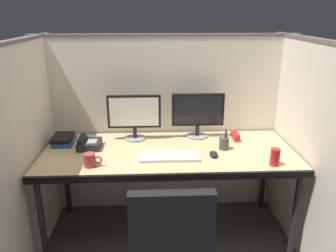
{
  "coord_description": "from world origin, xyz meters",
  "views": [
    {
      "loc": [
        -0.11,
        -2.01,
        1.74
      ],
      "look_at": [
        0.0,
        0.35,
        0.92
      ],
      "focal_mm": 35.26,
      "sensor_mm": 36.0,
      "label": 1
    }
  ],
  "objects": [
    {
      "name": "monitor_right",
      "position": [
        0.26,
        0.58,
        0.96
      ],
      "size": [
        0.43,
        0.17,
        0.37
      ],
      "color": "gray",
      "rests_on": "desk"
    },
    {
      "name": "pen_cup",
      "position": [
        0.43,
        0.31,
        0.79
      ],
      "size": [
        0.08,
        0.08,
        0.17
      ],
      "color": "#4C4742",
      "rests_on": "desk"
    },
    {
      "name": "keyboard_main",
      "position": [
        -0.0,
        0.15,
        0.75
      ],
      "size": [
        0.43,
        0.15,
        0.02
      ],
      "primitive_type": "cube",
      "color": "silver",
      "rests_on": "desk"
    },
    {
      "name": "cubicle_partition_left",
      "position": [
        -0.99,
        0.2,
        0.79
      ],
      "size": [
        0.06,
        1.41,
        1.57
      ],
      "color": "beige",
      "rests_on": "ground"
    },
    {
      "name": "red_stapler",
      "position": [
        0.57,
        0.51,
        0.77
      ],
      "size": [
        0.04,
        0.15,
        0.06
      ],
      "primitive_type": "cube",
      "color": "red",
      "rests_on": "desk"
    },
    {
      "name": "cubicle_partition_right",
      "position": [
        0.99,
        0.2,
        0.79
      ],
      "size": [
        0.06,
        1.41,
        1.57
      ],
      "color": "beige",
      "rests_on": "ground"
    },
    {
      "name": "cubicle_partition_rear",
      "position": [
        0.0,
        0.74,
        0.79
      ],
      "size": [
        2.21,
        0.06,
        1.57
      ],
      "color": "beige",
      "rests_on": "ground"
    },
    {
      "name": "monitor_left",
      "position": [
        -0.26,
        0.55,
        0.96
      ],
      "size": [
        0.43,
        0.17,
        0.37
      ],
      "color": "gray",
      "rests_on": "desk"
    },
    {
      "name": "computer_mouse",
      "position": [
        0.33,
        0.18,
        0.76
      ],
      "size": [
        0.06,
        0.1,
        0.04
      ],
      "color": "black",
      "rests_on": "desk"
    },
    {
      "name": "desk_phone",
      "position": [
        -0.61,
        0.38,
        0.77
      ],
      "size": [
        0.17,
        0.19,
        0.09
      ],
      "color": "black",
      "rests_on": "desk"
    },
    {
      "name": "desk",
      "position": [
        0.0,
        0.29,
        0.69
      ],
      "size": [
        1.9,
        0.8,
        0.74
      ],
      "color": "tan",
      "rests_on": "ground"
    },
    {
      "name": "soda_can",
      "position": [
        0.72,
        0.01,
        0.8
      ],
      "size": [
        0.07,
        0.07,
        0.12
      ],
      "primitive_type": "cylinder",
      "color": "red",
      "rests_on": "desk"
    },
    {
      "name": "coffee_mug",
      "position": [
        -0.55,
        0.05,
        0.79
      ],
      "size": [
        0.13,
        0.08,
        0.09
      ],
      "color": "#993333",
      "rests_on": "desk"
    },
    {
      "name": "book_stack",
      "position": [
        -0.83,
        0.48,
        0.77
      ],
      "size": [
        0.16,
        0.22,
        0.07
      ],
      "color": "#1E478C",
      "rests_on": "desk"
    }
  ]
}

